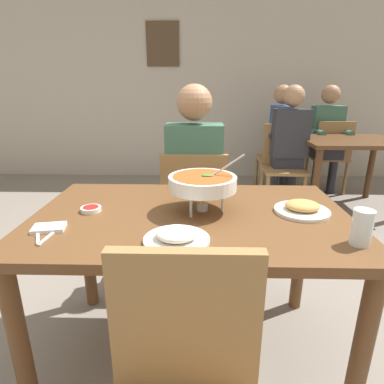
# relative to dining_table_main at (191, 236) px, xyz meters

# --- Properties ---
(ground_plane) EXTENTS (16.00, 16.00, 0.00)m
(ground_plane) POSITION_rel_dining_table_main_xyz_m (0.00, 0.00, -0.65)
(ground_plane) COLOR gray
(cafe_rear_partition) EXTENTS (10.00, 0.10, 3.00)m
(cafe_rear_partition) POSITION_rel_dining_table_main_xyz_m (0.00, 3.43, 0.85)
(cafe_rear_partition) COLOR #BCB2A3
(cafe_rear_partition) RESTS_ON ground_plane
(picture_frame_hung) EXTENTS (0.44, 0.03, 0.56)m
(picture_frame_hung) POSITION_rel_dining_table_main_xyz_m (-0.47, 3.37, 1.17)
(picture_frame_hung) COLOR #4C3823
(dining_table_main) EXTENTS (1.38, 0.86, 0.76)m
(dining_table_main) POSITION_rel_dining_table_main_xyz_m (0.00, 0.00, 0.00)
(dining_table_main) COLOR brown
(dining_table_main) RESTS_ON ground_plane
(chair_diner_main) EXTENTS (0.44, 0.44, 0.90)m
(chair_diner_main) POSITION_rel_dining_table_main_xyz_m (-0.00, 0.72, -0.14)
(chair_diner_main) COLOR olive
(chair_diner_main) RESTS_ON ground_plane
(diner_main) EXTENTS (0.40, 0.45, 1.31)m
(diner_main) POSITION_rel_dining_table_main_xyz_m (0.00, 0.75, 0.09)
(diner_main) COLOR #2D2D38
(diner_main) RESTS_ON ground_plane
(curry_bowl) EXTENTS (0.33, 0.30, 0.26)m
(curry_bowl) POSITION_rel_dining_table_main_xyz_m (0.05, 0.04, 0.24)
(curry_bowl) COLOR silver
(curry_bowl) RESTS_ON dining_table_main
(rice_plate) EXTENTS (0.24, 0.24, 0.06)m
(rice_plate) POSITION_rel_dining_table_main_xyz_m (-0.04, -0.27, 0.13)
(rice_plate) COLOR white
(rice_plate) RESTS_ON dining_table_main
(appetizer_plate) EXTENTS (0.24, 0.24, 0.06)m
(appetizer_plate) POSITION_rel_dining_table_main_xyz_m (0.49, 0.02, 0.13)
(appetizer_plate) COLOR white
(appetizer_plate) RESTS_ON dining_table_main
(sauce_dish) EXTENTS (0.09, 0.09, 0.02)m
(sauce_dish) POSITION_rel_dining_table_main_xyz_m (-0.45, 0.02, 0.12)
(sauce_dish) COLOR white
(sauce_dish) RESTS_ON dining_table_main
(napkin_folded) EXTENTS (0.13, 0.10, 0.02)m
(napkin_folded) POSITION_rel_dining_table_main_xyz_m (-0.55, -0.18, 0.12)
(napkin_folded) COLOR white
(napkin_folded) RESTS_ON dining_table_main
(fork_utensil) EXTENTS (0.09, 0.16, 0.01)m
(fork_utensil) POSITION_rel_dining_table_main_xyz_m (-0.57, -0.23, 0.11)
(fork_utensil) COLOR silver
(fork_utensil) RESTS_ON dining_table_main
(spoon_utensil) EXTENTS (0.03, 0.17, 0.01)m
(spoon_utensil) POSITION_rel_dining_table_main_xyz_m (-0.52, -0.23, 0.11)
(spoon_utensil) COLOR silver
(spoon_utensil) RESTS_ON dining_table_main
(drink_glass) EXTENTS (0.07, 0.07, 0.13)m
(drink_glass) POSITION_rel_dining_table_main_xyz_m (0.60, -0.27, 0.17)
(drink_glass) COLOR silver
(drink_glass) RESTS_ON dining_table_main
(dining_table_far) EXTENTS (1.00, 0.80, 0.76)m
(dining_table_far) POSITION_rel_dining_table_main_xyz_m (1.63, 2.10, -0.03)
(dining_table_far) COLOR #51331C
(dining_table_far) RESTS_ON ground_plane
(chair_bg_left) EXTENTS (0.46, 0.46, 0.90)m
(chair_bg_left) POSITION_rel_dining_table_main_xyz_m (0.95, 2.16, -0.14)
(chair_bg_left) COLOR olive
(chair_bg_left) RESTS_ON ground_plane
(chair_bg_middle) EXTENTS (0.47, 0.47, 0.90)m
(chair_bg_middle) POSITION_rel_dining_table_main_xyz_m (1.65, 2.64, -0.14)
(chair_bg_middle) COLOR olive
(chair_bg_middle) RESTS_ON ground_plane
(chair_bg_right) EXTENTS (0.45, 0.45, 0.90)m
(chair_bg_right) POSITION_rel_dining_table_main_xyz_m (1.07, 2.64, -0.14)
(chair_bg_right) COLOR olive
(chair_bg_right) RESTS_ON ground_plane
(patron_bg_left) EXTENTS (0.40, 0.45, 1.31)m
(patron_bg_left) POSITION_rel_dining_table_main_xyz_m (0.99, 2.15, 0.09)
(patron_bg_left) COLOR #2D2D38
(patron_bg_left) RESTS_ON ground_plane
(patron_bg_middle) EXTENTS (0.40, 0.45, 1.31)m
(patron_bg_middle) POSITION_rel_dining_table_main_xyz_m (1.60, 2.68, 0.09)
(patron_bg_middle) COLOR #2D2D38
(patron_bg_middle) RESTS_ON ground_plane
(patron_bg_right) EXTENTS (0.45, 0.40, 1.31)m
(patron_bg_right) POSITION_rel_dining_table_main_xyz_m (1.06, 2.68, 0.09)
(patron_bg_right) COLOR #2D2D38
(patron_bg_right) RESTS_ON ground_plane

